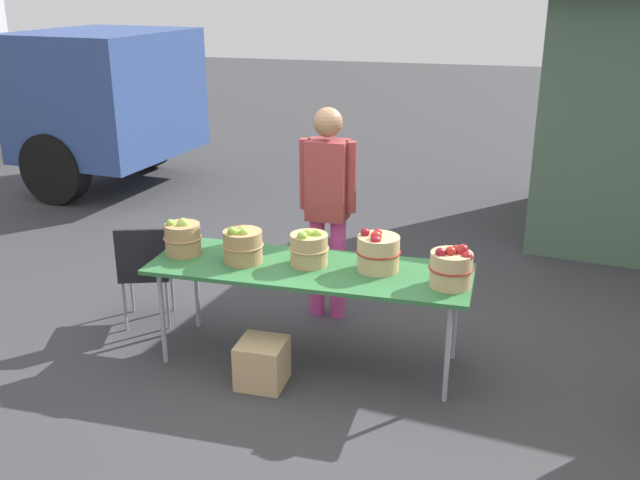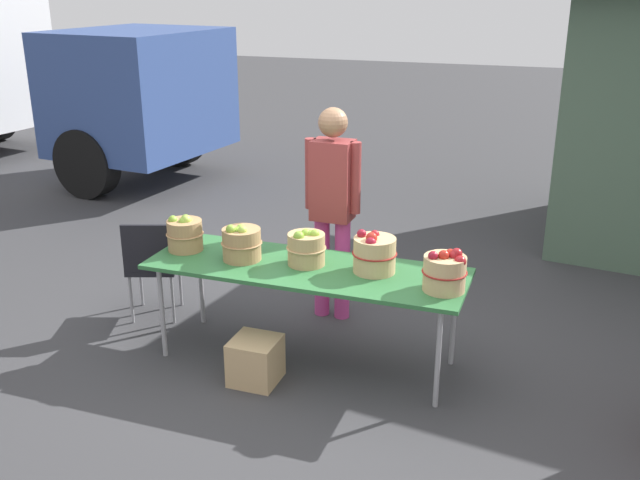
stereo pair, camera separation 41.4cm
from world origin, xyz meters
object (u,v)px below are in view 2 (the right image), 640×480
object	(u,v)px
apple_basket_red_1	(445,272)
vendor_adult	(333,198)
apple_basket_green_1	(241,243)
apple_basket_green_0	(185,234)
folding_chair	(152,261)
market_table	(306,272)
apple_basket_red_0	(374,254)
apple_basket_green_2	(306,248)
produce_crate	(256,360)

from	to	relation	value
apple_basket_red_1	vendor_adult	bearing A→B (deg)	141.15
apple_basket_green_1	vendor_adult	size ratio (longest dim) A/B	0.17
apple_basket_green_0	folding_chair	world-z (taller)	apple_basket_green_0
market_table	apple_basket_green_1	world-z (taller)	apple_basket_green_1
apple_basket_green_0	folding_chair	size ratio (longest dim) A/B	0.33
apple_basket_red_0	vendor_adult	size ratio (longest dim) A/B	0.18
apple_basket_red_0	folding_chair	distance (m)	1.97
apple_basket_green_2	folding_chair	world-z (taller)	apple_basket_green_2
market_table	folding_chair	bearing A→B (deg)	170.46
apple_basket_green_2	produce_crate	xyz separation A→B (m)	(-0.22, -0.45, -0.71)
apple_basket_red_0	apple_basket_green_0	bearing A→B (deg)	-177.76
apple_basket_green_1	apple_basket_green_2	bearing A→B (deg)	8.17
market_table	apple_basket_red_0	world-z (taller)	apple_basket_red_0
folding_chair	produce_crate	xyz separation A→B (m)	(1.21, -0.65, -0.35)
apple_basket_red_1	vendor_adult	world-z (taller)	vendor_adult
apple_basket_green_1	folding_chair	distance (m)	1.05
apple_basket_green_1	vendor_adult	world-z (taller)	vendor_adult
apple_basket_red_0	produce_crate	bearing A→B (deg)	-146.13
apple_basket_green_1	apple_basket_red_1	world-z (taller)	apple_basket_red_1
apple_basket_red_0	produce_crate	world-z (taller)	apple_basket_red_0
folding_chair	apple_basket_red_1	bearing A→B (deg)	152.99
apple_basket_red_0	vendor_adult	xyz separation A→B (m)	(-0.55, 0.71, 0.15)
apple_basket_green_1	produce_crate	distance (m)	0.85
apple_basket_green_1	folding_chair	xyz separation A→B (m)	(-0.95, 0.26, -0.37)
apple_basket_green_0	apple_basket_red_1	bearing A→B (deg)	-2.76
vendor_adult	folding_chair	world-z (taller)	vendor_adult
apple_basket_green_0	apple_basket_red_1	world-z (taller)	apple_basket_red_1
apple_basket_red_1	apple_basket_green_2	bearing A→B (deg)	173.02
market_table	apple_basket_red_0	bearing A→B (deg)	8.77
apple_basket_green_1	vendor_adult	distance (m)	0.93
folding_chair	apple_basket_green_1	bearing A→B (deg)	144.87
apple_basket_green_0	vendor_adult	size ratio (longest dim) A/B	0.16
apple_basket_green_0	apple_basket_green_2	xyz separation A→B (m)	(0.97, 0.03, -0.00)
apple_basket_green_1	apple_basket_red_0	distance (m)	0.98
apple_basket_green_2	apple_basket_red_1	size ratio (longest dim) A/B	0.96
apple_basket_red_1	apple_basket_green_0	bearing A→B (deg)	177.24
folding_chair	market_table	bearing A→B (deg)	150.92
folding_chair	apple_basket_red_0	bearing A→B (deg)	155.47
market_table	folding_chair	size ratio (longest dim) A/B	2.67
apple_basket_green_1	apple_basket_red_0	size ratio (longest dim) A/B	0.95
apple_basket_red_0	vendor_adult	world-z (taller)	vendor_adult
apple_basket_green_0	produce_crate	size ratio (longest dim) A/B	0.88
apple_basket_green_0	produce_crate	bearing A→B (deg)	-29.34
market_table	apple_basket_green_0	xyz separation A→B (m)	(-0.98, 0.02, 0.17)
apple_basket_green_0	vendor_adult	distance (m)	1.20
apple_basket_green_1	apple_basket_red_1	distance (m)	1.50
market_table	apple_basket_green_0	size ratio (longest dim) A/B	8.11
apple_basket_green_0	produce_crate	xyz separation A→B (m)	(0.75, -0.42, -0.72)
apple_basket_red_0	apple_basket_red_1	size ratio (longest dim) A/B	1.05
apple_basket_red_0	produce_crate	distance (m)	1.12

